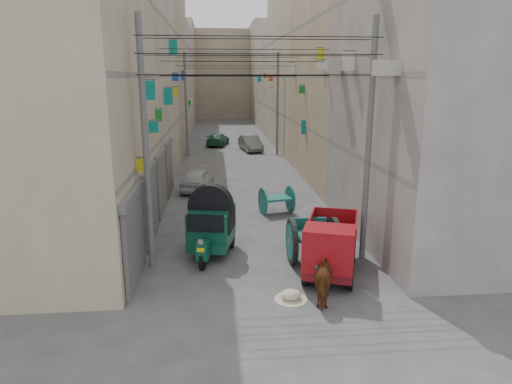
{
  "coord_description": "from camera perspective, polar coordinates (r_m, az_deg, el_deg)",
  "views": [
    {
      "loc": [
        -1.43,
        -8.49,
        6.13
      ],
      "look_at": [
        -0.07,
        6.5,
        2.34
      ],
      "focal_mm": 32.0,
      "sensor_mm": 36.0,
      "label": 1
    }
  ],
  "objects": [
    {
      "name": "mini_truck",
      "position": [
        14.47,
        9.27,
        -7.2
      ],
      "size": [
        2.49,
        3.67,
        1.89
      ],
      "rotation": [
        0.0,
        0.0,
        -0.33
      ],
      "color": "black",
      "rests_on": "ground"
    },
    {
      "name": "utility_poles",
      "position": [
        25.62,
        -2.0,
        9.37
      ],
      "size": [
        7.4,
        22.2,
        8.0
      ],
      "color": "slate",
      "rests_on": "ground"
    },
    {
      "name": "overhead_cables",
      "position": [
        22.94,
        -1.67,
        15.73
      ],
      "size": [
        7.4,
        22.52,
        1.12
      ],
      "color": "black",
      "rests_on": "ground"
    },
    {
      "name": "building_row_right",
      "position": [
        43.65,
        7.53,
        14.46
      ],
      "size": [
        8.0,
        62.0,
        14.0
      ],
      "color": "#A8A29D",
      "rests_on": "ground"
    },
    {
      "name": "ac_units",
      "position": [
        16.99,
        12.89,
        18.21
      ],
      "size": [
        0.7,
        6.55,
        3.35
      ],
      "color": "#B3AEA1",
      "rests_on": "ground"
    },
    {
      "name": "shutters_left",
      "position": [
        19.59,
        -12.33,
        0.12
      ],
      "size": [
        0.18,
        14.4,
        2.88
      ],
      "color": "#525257",
      "rests_on": "ground"
    },
    {
      "name": "signboards",
      "position": [
        30.3,
        -2.51,
        9.02
      ],
      "size": [
        8.22,
        40.52,
        5.67
      ],
      "color": "#DB561D",
      "rests_on": "ground"
    },
    {
      "name": "ground",
      "position": [
        10.57,
        3.82,
        -21.34
      ],
      "size": [
        140.0,
        140.0,
        0.0
      ],
      "primitive_type": "plane",
      "color": "#444447",
      "rests_on": "ground"
    },
    {
      "name": "second_cart",
      "position": [
        21.04,
        2.58,
        -0.92
      ],
      "size": [
        1.64,
        1.51,
        1.24
      ],
      "rotation": [
        0.0,
        0.0,
        0.21
      ],
      "color": "#16625B",
      "rests_on": "ground"
    },
    {
      "name": "distant_car_grey",
      "position": [
        39.3,
        -0.7,
        6.13
      ],
      "size": [
        1.99,
        4.09,
        1.29
      ],
      "primitive_type": "imported",
      "rotation": [
        0.0,
        0.0,
        0.17
      ],
      "color": "slate",
      "rests_on": "ground"
    },
    {
      "name": "distant_car_green",
      "position": [
        42.49,
        -4.8,
        6.57
      ],
      "size": [
        2.39,
        4.12,
        1.12
      ],
      "primitive_type": "imported",
      "rotation": [
        0.0,
        0.0,
        2.92
      ],
      "color": "#1E5838",
      "rests_on": "ground"
    },
    {
      "name": "horse",
      "position": [
        13.07,
        9.1,
        -10.52
      ],
      "size": [
        1.15,
        1.83,
        1.43
      ],
      "primitive_type": "imported",
      "rotation": [
        0.0,
        0.0,
        2.91
      ],
      "color": "#612B17",
      "rests_on": "ground"
    },
    {
      "name": "end_cap_building",
      "position": [
        74.5,
        -4.22,
        14.4
      ],
      "size": [
        22.0,
        10.0,
        13.0
      ],
      "primitive_type": "cube",
      "color": "tan",
      "rests_on": "ground"
    },
    {
      "name": "distant_car_white",
      "position": [
        25.63,
        -7.34,
        1.58
      ],
      "size": [
        2.05,
        3.75,
        1.21
      ],
      "primitive_type": "imported",
      "rotation": [
        0.0,
        0.0,
        2.96
      ],
      "color": "silver",
      "rests_on": "ground"
    },
    {
      "name": "auto_rickshaw",
      "position": [
        16.16,
        -5.62,
        -3.89
      ],
      "size": [
        1.96,
        2.86,
        1.94
      ],
      "rotation": [
        0.0,
        0.0,
        -0.21
      ],
      "color": "black",
      "rests_on": "ground"
    },
    {
      "name": "feed_sack",
      "position": [
        13.28,
        4.38,
        -12.68
      ],
      "size": [
        0.59,
        0.47,
        0.3
      ],
      "primitive_type": "ellipsoid",
      "color": "beige",
      "rests_on": "ground"
    },
    {
      "name": "building_row_left",
      "position": [
        43.12,
        -14.39,
        14.16
      ],
      "size": [
        8.0,
        62.0,
        14.0
      ],
      "color": "#C1B492",
      "rests_on": "ground"
    },
    {
      "name": "tonga_cart",
      "position": [
        15.56,
        7.15,
        -5.96
      ],
      "size": [
        1.69,
        3.45,
        1.55
      ],
      "rotation": [
        0.0,
        0.0,
        0.01
      ],
      "color": "black",
      "rests_on": "ground"
    }
  ]
}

